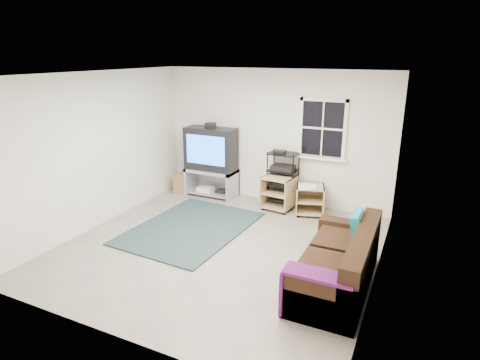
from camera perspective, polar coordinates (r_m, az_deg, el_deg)
The scene contains 8 objects.
room at distance 7.56m, azimuth 11.62°, elevation 6.63°, with size 4.60×4.62×4.60m.
tv_unit at distance 8.26m, azimuth -4.11°, elevation 3.39°, with size 1.05×0.52×1.54m.
av_rack at distance 7.81m, azimuth 6.08°, elevation -0.32°, with size 0.55×0.40×1.10m.
side_table_left at distance 7.72m, azimuth 5.67°, elevation -1.56°, with size 0.61×0.61×0.65m.
side_table_right at distance 7.54m, azimuth 9.88°, elevation -2.41°, with size 0.62×0.62×0.58m.
sofa at distance 5.34m, azimuth 13.85°, elevation -11.71°, with size 0.84×1.89×0.86m.
shag_rug at distance 6.96m, azimuth -6.99°, elevation -6.76°, with size 1.70×2.34×0.03m, color black.
paper_bag at distance 8.62m, azimuth -8.35°, elevation -0.53°, with size 0.30×0.19×0.43m, color #956A42.
Camera 1 is at (2.68, -4.95, 2.88)m, focal length 30.00 mm.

